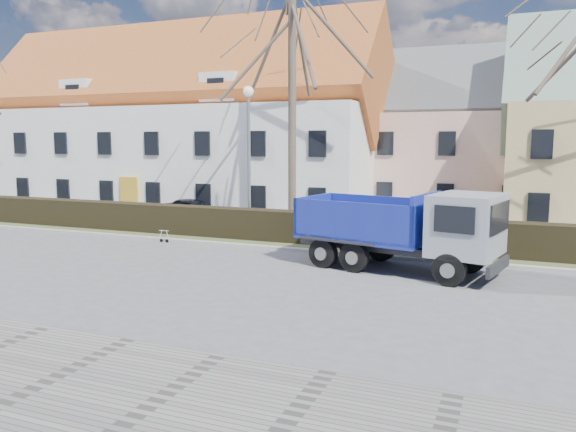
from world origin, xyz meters
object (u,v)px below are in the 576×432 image
at_px(dump_truck, 390,228).
at_px(cart_frame, 160,235).
at_px(parked_car_a, 193,210).
at_px(streetlight, 249,162).

bearing_deg(dump_truck, cart_frame, -175.15).
bearing_deg(parked_car_a, streetlight, -107.75).
xyz_separation_m(streetlight, cart_frame, (-2.87, -2.73, -3.05)).
height_order(dump_truck, cart_frame, dump_truck).
xyz_separation_m(dump_truck, parked_car_a, (-11.87, 7.03, -0.74)).
distance_m(dump_truck, cart_frame, 10.18).
bearing_deg(cart_frame, dump_truck, -7.72).
bearing_deg(dump_truck, streetlight, 162.87).
height_order(dump_truck, parked_car_a, dump_truck).
xyz_separation_m(dump_truck, cart_frame, (-10.03, 1.36, -1.08)).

